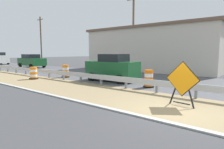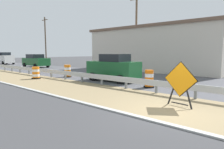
% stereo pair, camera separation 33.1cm
% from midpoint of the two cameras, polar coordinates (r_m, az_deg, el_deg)
% --- Properties ---
extents(ground_plane, '(160.00, 160.00, 0.00)m').
position_cam_midpoint_polar(ground_plane, '(7.63, 17.83, -10.40)').
color(ground_plane, '#3D3D3F').
extents(median_dirt_strip, '(4.06, 120.00, 0.01)m').
position_cam_midpoint_polar(median_dirt_strip, '(8.37, 20.05, -8.96)').
color(median_dirt_strip, '#8E7A56').
rests_on(median_dirt_strip, ground).
extents(far_lane_asphalt, '(8.47, 120.00, 0.00)m').
position_cam_midpoint_polar(far_lane_asphalt, '(14.30, 28.89, -3.07)').
color(far_lane_asphalt, '#4C4C51').
rests_on(far_lane_asphalt, ground).
extents(curb_near_edge, '(0.20, 120.00, 0.11)m').
position_cam_midpoint_polar(curb_near_edge, '(6.50, 13.29, -13.21)').
color(curb_near_edge, '#ADADA8').
rests_on(curb_near_edge, ground).
extents(guardrail_median, '(0.18, 48.59, 0.71)m').
position_cam_midpoint_polar(guardrail_median, '(11.12, 9.04, -2.17)').
color(guardrail_median, '#ADB2B7').
rests_on(guardrail_median, ground).
extents(warning_sign_diamond, '(0.24, 1.43, 1.85)m').
position_cam_midpoint_polar(warning_sign_diamond, '(8.25, 20.52, -1.96)').
color(warning_sign_diamond, black).
rests_on(warning_sign_diamond, ground).
extents(traffic_barrel_nearest, '(0.67, 0.67, 1.10)m').
position_cam_midpoint_polar(traffic_barrel_nearest, '(12.31, 11.61, -1.48)').
color(traffic_barrel_nearest, orange).
rests_on(traffic_barrel_nearest, ground).
extents(traffic_barrel_close, '(0.69, 0.69, 1.09)m').
position_cam_midpoint_polar(traffic_barrel_close, '(17.55, -12.45, 0.84)').
color(traffic_barrel_close, orange).
rests_on(traffic_barrel_close, ground).
extents(traffic_barrel_mid, '(0.72, 0.72, 0.99)m').
position_cam_midpoint_polar(traffic_barrel_mid, '(17.20, -20.98, 0.29)').
color(traffic_barrel_mid, orange).
rests_on(traffic_barrel_mid, ground).
extents(car_trailing_near_lane, '(2.03, 4.74, 2.22)m').
position_cam_midpoint_polar(car_trailing_near_lane, '(41.37, -28.85, 4.21)').
color(car_trailing_near_lane, silver).
rests_on(car_trailing_near_lane, ground).
extents(car_lead_far_lane, '(2.14, 4.07, 2.07)m').
position_cam_midpoint_polar(car_lead_far_lane, '(14.77, 1.11, 2.04)').
color(car_lead_far_lane, '#195128').
rests_on(car_lead_far_lane, ground).
extents(car_mid_far_lane, '(2.17, 4.76, 1.93)m').
position_cam_midpoint_polar(car_mid_far_lane, '(30.59, -21.25, 3.80)').
color(car_mid_far_lane, '#195128').
rests_on(car_mid_far_lane, ground).
extents(roadside_shop_near, '(9.09, 16.29, 5.18)m').
position_cam_midpoint_polar(roadside_shop_near, '(25.43, 14.36, 7.26)').
color(roadside_shop_near, beige).
rests_on(roadside_shop_near, ground).
extents(utility_pole_near, '(0.24, 1.80, 8.97)m').
position_cam_midpoint_polar(utility_pole_near, '(24.00, 7.54, 12.34)').
color(utility_pole_near, brown).
rests_on(utility_pole_near, ground).
extents(utility_pole_mid, '(0.24, 1.80, 8.60)m').
position_cam_midpoint_polar(utility_pole_mid, '(38.22, -18.76, 9.58)').
color(utility_pole_mid, brown).
rests_on(utility_pole_mid, ground).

